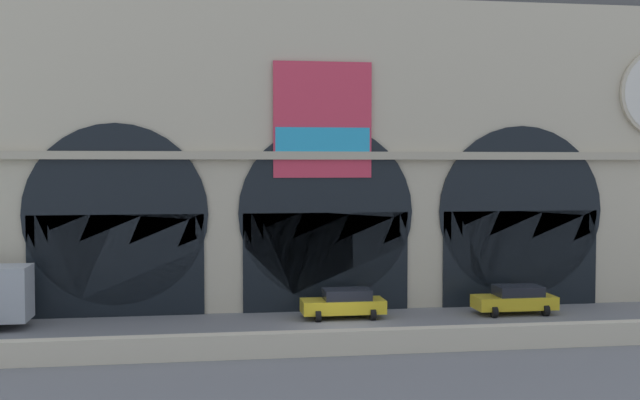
# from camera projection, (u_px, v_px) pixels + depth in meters

# --- Properties ---
(ground_plane) EXTENTS (200.00, 200.00, 0.00)m
(ground_plane) POSITION_uv_depth(u_px,v_px,m) (342.00, 329.00, 38.83)
(ground_plane) COLOR slate
(quay_parapet_wall) EXTENTS (90.00, 0.70, 1.03)m
(quay_parapet_wall) POSITION_uv_depth(u_px,v_px,m) (363.00, 342.00, 33.79)
(quay_parapet_wall) COLOR beige
(quay_parapet_wall) RESTS_ON ground
(station_building) EXTENTS (47.71, 6.25, 21.17)m
(station_building) POSITION_uv_depth(u_px,v_px,m) (319.00, 128.00, 46.19)
(station_building) COLOR beige
(station_building) RESTS_ON ground
(car_center) EXTENTS (4.40, 2.22, 1.55)m
(car_center) POSITION_uv_depth(u_px,v_px,m) (344.00, 303.00, 41.55)
(car_center) COLOR gold
(car_center) RESTS_ON ground
(car_mideast) EXTENTS (4.40, 2.22, 1.55)m
(car_mideast) POSITION_uv_depth(u_px,v_px,m) (515.00, 299.00, 42.71)
(car_mideast) COLOR gold
(car_mideast) RESTS_ON ground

